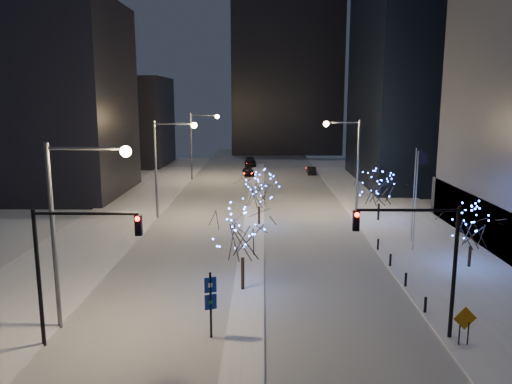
{
  "coord_description": "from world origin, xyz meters",
  "views": [
    {
      "loc": [
        0.94,
        -22.9,
        12.17
      ],
      "look_at": [
        0.35,
        15.29,
        5.0
      ],
      "focal_mm": 35.0,
      "sensor_mm": 36.0,
      "label": 1
    }
  ],
  "objects_px": {
    "car_far": "(250,162)",
    "holiday_tree_plaza_near": "(472,228)",
    "street_lamp_w_far": "(198,137)",
    "construction_sign": "(465,322)",
    "traffic_signal_west": "(69,255)",
    "holiday_tree_median_far": "(259,191)",
    "car_mid": "(311,170)",
    "holiday_tree_median_near": "(242,234)",
    "wayfinding_sign": "(211,298)",
    "street_lamp_w_near": "(72,210)",
    "street_lamp_east": "(350,153)",
    "holiday_tree_plaza_far": "(380,189)",
    "street_lamp_w_mid": "(166,156)",
    "car_near": "(248,172)",
    "traffic_signal_east": "(424,250)"
  },
  "relations": [
    {
      "from": "street_lamp_w_near",
      "to": "street_lamp_w_mid",
      "type": "bearing_deg",
      "value": 90.0
    },
    {
      "from": "street_lamp_w_near",
      "to": "street_lamp_east",
      "type": "relative_size",
      "value": 1.0
    },
    {
      "from": "car_near",
      "to": "holiday_tree_plaza_near",
      "type": "distance_m",
      "value": 47.3
    },
    {
      "from": "holiday_tree_median_near",
      "to": "construction_sign",
      "type": "height_order",
      "value": "holiday_tree_median_near"
    },
    {
      "from": "holiday_tree_median_near",
      "to": "wayfinding_sign",
      "type": "height_order",
      "value": "holiday_tree_median_near"
    },
    {
      "from": "car_mid",
      "to": "holiday_tree_median_near",
      "type": "relative_size",
      "value": 0.7
    },
    {
      "from": "street_lamp_w_far",
      "to": "construction_sign",
      "type": "xyz_separation_m",
      "value": [
        19.8,
        -51.83,
        -5.14
      ]
    },
    {
      "from": "car_mid",
      "to": "wayfinding_sign",
      "type": "relative_size",
      "value": 1.1
    },
    {
      "from": "holiday_tree_plaza_far",
      "to": "street_lamp_w_mid",
      "type": "bearing_deg",
      "value": 177.6
    },
    {
      "from": "holiday_tree_plaza_near",
      "to": "car_mid",
      "type": "bearing_deg",
      "value": 98.96
    },
    {
      "from": "wayfinding_sign",
      "to": "car_far",
      "type": "bearing_deg",
      "value": 66.81
    },
    {
      "from": "street_lamp_east",
      "to": "wayfinding_sign",
      "type": "relative_size",
      "value": 2.82
    },
    {
      "from": "traffic_signal_west",
      "to": "holiday_tree_median_far",
      "type": "xyz_separation_m",
      "value": [
        8.94,
        24.29,
        -1.33
      ]
    },
    {
      "from": "street_lamp_east",
      "to": "holiday_tree_median_far",
      "type": "distance_m",
      "value": 11.56
    },
    {
      "from": "traffic_signal_west",
      "to": "car_far",
      "type": "height_order",
      "value": "traffic_signal_west"
    },
    {
      "from": "street_lamp_w_far",
      "to": "holiday_tree_median_near",
      "type": "distance_m",
      "value": 45.54
    },
    {
      "from": "holiday_tree_median_near",
      "to": "holiday_tree_plaza_near",
      "type": "relative_size",
      "value": 1.22
    },
    {
      "from": "traffic_signal_west",
      "to": "car_mid",
      "type": "bearing_deg",
      "value": 73.49
    },
    {
      "from": "street_lamp_w_near",
      "to": "traffic_signal_west",
      "type": "height_order",
      "value": "street_lamp_w_near"
    },
    {
      "from": "traffic_signal_west",
      "to": "holiday_tree_median_near",
      "type": "height_order",
      "value": "traffic_signal_west"
    },
    {
      "from": "street_lamp_w_near",
      "to": "car_near",
      "type": "height_order",
      "value": "street_lamp_w_near"
    },
    {
      "from": "car_far",
      "to": "wayfinding_sign",
      "type": "xyz_separation_m",
      "value": [
        -0.24,
        -66.44,
        1.44
      ]
    },
    {
      "from": "car_mid",
      "to": "holiday_tree_plaza_far",
      "type": "distance_m",
      "value": 32.05
    },
    {
      "from": "traffic_signal_west",
      "to": "car_far",
      "type": "relative_size",
      "value": 1.39
    },
    {
      "from": "holiday_tree_median_near",
      "to": "street_lamp_w_far",
      "type": "bearing_deg",
      "value": 100.86
    },
    {
      "from": "traffic_signal_west",
      "to": "holiday_tree_median_far",
      "type": "bearing_deg",
      "value": 69.8
    },
    {
      "from": "street_lamp_w_near",
      "to": "traffic_signal_east",
      "type": "distance_m",
      "value": 17.99
    },
    {
      "from": "street_lamp_east",
      "to": "car_far",
      "type": "distance_m",
      "value": 39.6
    },
    {
      "from": "car_near",
      "to": "holiday_tree_median_near",
      "type": "distance_m",
      "value": 48.68
    },
    {
      "from": "street_lamp_w_mid",
      "to": "holiday_tree_median_near",
      "type": "bearing_deg",
      "value": -66.45
    },
    {
      "from": "holiday_tree_median_far",
      "to": "holiday_tree_plaza_far",
      "type": "relative_size",
      "value": 1.03
    },
    {
      "from": "car_far",
      "to": "holiday_tree_median_far",
      "type": "relative_size",
      "value": 0.98
    },
    {
      "from": "car_mid",
      "to": "holiday_tree_plaza_near",
      "type": "bearing_deg",
      "value": 98.49
    },
    {
      "from": "car_far",
      "to": "wayfinding_sign",
      "type": "distance_m",
      "value": 66.45
    },
    {
      "from": "car_mid",
      "to": "wayfinding_sign",
      "type": "xyz_separation_m",
      "value": [
        -10.45,
        -56.82,
        1.53
      ]
    },
    {
      "from": "car_far",
      "to": "holiday_tree_plaza_near",
      "type": "distance_m",
      "value": 58.14
    },
    {
      "from": "wayfinding_sign",
      "to": "holiday_tree_plaza_far",
      "type": "bearing_deg",
      "value": 37.46
    },
    {
      "from": "street_lamp_w_far",
      "to": "construction_sign",
      "type": "height_order",
      "value": "street_lamp_w_far"
    },
    {
      "from": "car_far",
      "to": "wayfinding_sign",
      "type": "height_order",
      "value": "wayfinding_sign"
    },
    {
      "from": "street_lamp_w_mid",
      "to": "car_near",
      "type": "xyz_separation_m",
      "value": [
        7.44,
        28.92,
        -5.82
      ]
    },
    {
      "from": "holiday_tree_median_far",
      "to": "street_lamp_east",
      "type": "bearing_deg",
      "value": 30.79
    },
    {
      "from": "car_near",
      "to": "holiday_tree_median_near",
      "type": "relative_size",
      "value": 0.72
    },
    {
      "from": "street_lamp_w_near",
      "to": "holiday_tree_median_near",
      "type": "relative_size",
      "value": 1.8
    },
    {
      "from": "holiday_tree_median_near",
      "to": "holiday_tree_plaza_near",
      "type": "distance_m",
      "value": 16.97
    },
    {
      "from": "wayfinding_sign",
      "to": "car_near",
      "type": "bearing_deg",
      "value": 66.77
    },
    {
      "from": "car_near",
      "to": "construction_sign",
      "type": "height_order",
      "value": "construction_sign"
    },
    {
      "from": "holiday_tree_plaza_far",
      "to": "wayfinding_sign",
      "type": "distance_m",
      "value": 28.88
    },
    {
      "from": "holiday_tree_plaza_near",
      "to": "traffic_signal_west",
      "type": "bearing_deg",
      "value": -153.75
    },
    {
      "from": "traffic_signal_east",
      "to": "car_near",
      "type": "distance_m",
      "value": 56.06
    },
    {
      "from": "holiday_tree_median_near",
      "to": "traffic_signal_west",
      "type": "bearing_deg",
      "value": -137.62
    }
  ]
}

